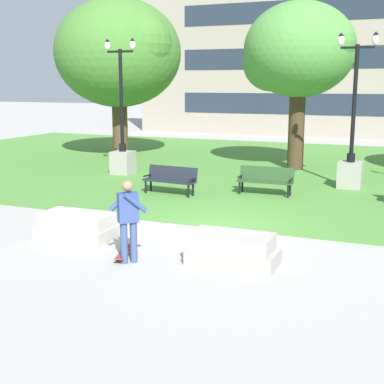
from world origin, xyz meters
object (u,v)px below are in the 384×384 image
object	(u,v)px
concrete_block_center	(76,226)
lamp_post_right	(351,158)
skateboard	(124,253)
park_bench_near_left	(266,179)
lamp_post_left	(123,147)
park_bench_far_right	(171,178)
person_skateboarder	(128,217)
concrete_block_left	(232,249)

from	to	relation	value
concrete_block_center	lamp_post_right	size ratio (longest dim) A/B	0.34
skateboard	park_bench_near_left	distance (m)	7.45
lamp_post_left	park_bench_far_right	bearing A→B (deg)	-40.14
skateboard	park_bench_far_right	distance (m)	6.53
concrete_block_center	lamp_post_right	xyz separation A→B (m)	(5.21, 8.87, 0.77)
park_bench_far_right	lamp_post_left	size ratio (longest dim) A/B	0.35
lamp_post_right	person_skateboarder	bearing A→B (deg)	-108.22
person_skateboarder	lamp_post_left	distance (m)	10.91
park_bench_far_right	park_bench_near_left	bearing A→B (deg)	20.56
concrete_block_center	skateboard	size ratio (longest dim) A/B	1.74
park_bench_near_left	park_bench_far_right	bearing A→B (deg)	-159.44
park_bench_near_left	lamp_post_right	xyz separation A→B (m)	(2.41, 2.27, 0.54)
park_bench_far_right	lamp_post_right	world-z (taller)	lamp_post_right
concrete_block_center	person_skateboarder	distance (m)	2.30
park_bench_far_right	lamp_post_left	distance (m)	4.54
person_skateboarder	park_bench_near_left	bearing A→B (deg)	83.68
person_skateboarder	lamp_post_right	world-z (taller)	lamp_post_right
concrete_block_left	person_skateboarder	size ratio (longest dim) A/B	1.05
park_bench_near_left	park_bench_far_right	distance (m)	3.11
person_skateboarder	park_bench_far_right	xyz separation A→B (m)	(-2.07, 6.51, -0.43)
skateboard	lamp_post_right	size ratio (longest dim) A/B	0.20
concrete_block_center	lamp_post_left	distance (m)	9.16
concrete_block_left	concrete_block_center	bearing A→B (deg)	175.90
park_bench_far_right	person_skateboarder	bearing A→B (deg)	-72.41
concrete_block_left	lamp_post_right	distance (m)	9.27
concrete_block_left	park_bench_far_right	world-z (taller)	park_bench_far_right
person_skateboarder	park_bench_far_right	distance (m)	6.85
lamp_post_left	lamp_post_right	world-z (taller)	lamp_post_left
concrete_block_left	park_bench_near_left	distance (m)	6.98
skateboard	lamp_post_left	size ratio (longest dim) A/B	0.20
skateboard	person_skateboarder	bearing A→B (deg)	-42.30
concrete_block_left	park_bench_far_right	xyz separation A→B (m)	(-4.04, 5.79, 0.23)
person_skateboarder	lamp_post_right	size ratio (longest dim) A/B	0.33
park_bench_far_right	lamp_post_left	xyz separation A→B (m)	(-3.44, 2.90, 0.54)
person_skateboarder	skateboard	xyz separation A→B (m)	(-0.27, 0.25, -0.89)
concrete_block_center	lamp_post_right	world-z (taller)	lamp_post_right
person_skateboarder	park_bench_near_left	size ratio (longest dim) A/B	0.94
concrete_block_center	concrete_block_left	size ratio (longest dim) A/B	1.00
person_skateboarder	lamp_post_right	xyz separation A→B (m)	(3.25, 9.87, 0.10)
skateboard	park_bench_far_right	size ratio (longest dim) A/B	0.56
concrete_block_left	person_skateboarder	distance (m)	2.20
concrete_block_center	person_skateboarder	world-z (taller)	person_skateboarder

